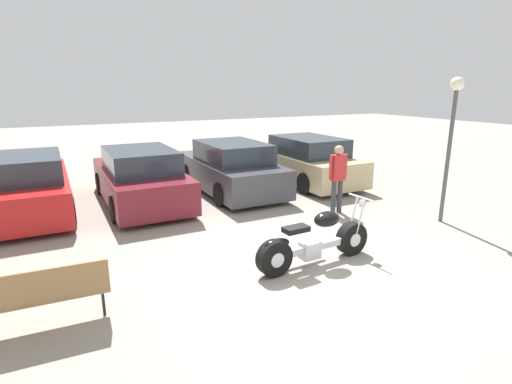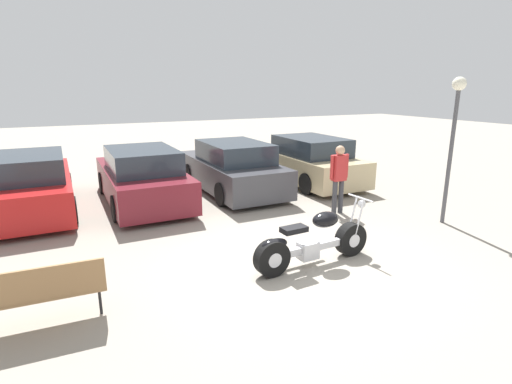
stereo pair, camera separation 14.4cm
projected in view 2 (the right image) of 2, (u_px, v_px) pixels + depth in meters
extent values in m
plane|color=gray|center=(300.00, 262.00, 7.12)|extent=(60.00, 60.00, 0.00)
cylinder|color=black|center=(351.00, 239.00, 7.37)|extent=(0.63, 0.24, 0.62)
cylinder|color=silver|center=(351.00, 239.00, 7.37)|extent=(0.26, 0.23, 0.25)
cylinder|color=black|center=(272.00, 258.00, 6.55)|extent=(0.63, 0.24, 0.62)
cylinder|color=silver|center=(272.00, 258.00, 6.55)|extent=(0.26, 0.23, 0.25)
cube|color=silver|center=(314.00, 247.00, 6.96)|extent=(1.31, 0.19, 0.12)
cube|color=silver|center=(308.00, 250.00, 6.91)|extent=(0.35, 0.26, 0.30)
ellipsoid|color=black|center=(325.00, 220.00, 6.95)|extent=(0.54, 0.35, 0.27)
cube|color=black|center=(294.00, 229.00, 6.64)|extent=(0.45, 0.27, 0.09)
ellipsoid|color=black|center=(275.00, 245.00, 6.51)|extent=(0.49, 0.23, 0.20)
cylinder|color=silver|center=(359.00, 220.00, 7.24)|extent=(0.22, 0.05, 0.77)
cylinder|color=silver|center=(352.00, 217.00, 7.39)|extent=(0.22, 0.05, 0.77)
cylinder|color=silver|center=(361.00, 198.00, 7.26)|extent=(0.07, 0.62, 0.03)
sphere|color=silver|center=(362.00, 204.00, 7.31)|extent=(0.15, 0.15, 0.15)
cylinder|color=silver|center=(292.00, 255.00, 6.93)|extent=(1.31, 0.16, 0.08)
cube|color=red|center=(31.00, 191.00, 9.86)|extent=(1.84, 4.54, 0.79)
cube|color=#28333D|center=(26.00, 166.00, 9.46)|extent=(1.62, 2.36, 0.56)
cylinder|color=black|center=(68.00, 184.00, 11.51)|extent=(0.20, 0.63, 0.63)
cylinder|color=black|center=(72.00, 210.00, 9.07)|extent=(0.20, 0.63, 0.63)
cube|color=maroon|center=(142.00, 183.00, 10.72)|extent=(1.84, 4.54, 0.79)
cube|color=#28333D|center=(142.00, 159.00, 10.31)|extent=(1.62, 2.36, 0.56)
cylinder|color=black|center=(103.00, 183.00, 11.63)|extent=(0.20, 0.63, 0.63)
cylinder|color=black|center=(162.00, 177.00, 12.37)|extent=(0.20, 0.63, 0.63)
cylinder|color=black|center=(117.00, 208.00, 9.19)|extent=(0.20, 0.63, 0.63)
cylinder|color=black|center=(189.00, 199.00, 9.92)|extent=(0.20, 0.63, 0.63)
cube|color=#3D3D42|center=(231.00, 173.00, 11.94)|extent=(1.84, 4.54, 0.79)
cube|color=#28333D|center=(234.00, 152.00, 11.53)|extent=(1.62, 2.36, 0.56)
cylinder|color=black|center=(190.00, 174.00, 12.85)|extent=(0.20, 0.63, 0.63)
cylinder|color=black|center=(239.00, 169.00, 13.58)|extent=(0.20, 0.63, 0.63)
cylinder|color=black|center=(222.00, 194.00, 10.40)|extent=(0.20, 0.63, 0.63)
cylinder|color=black|center=(279.00, 187.00, 11.14)|extent=(0.20, 0.63, 0.63)
cube|color=#C6B284|center=(306.00, 165.00, 13.06)|extent=(1.84, 4.54, 0.79)
cube|color=#28333D|center=(311.00, 146.00, 12.65)|extent=(1.62, 2.36, 0.56)
cylinder|color=black|center=(263.00, 167.00, 13.97)|extent=(0.20, 0.63, 0.63)
cylinder|color=black|center=(304.00, 163.00, 14.71)|extent=(0.20, 0.63, 0.63)
cylinder|color=black|center=(307.00, 184.00, 11.53)|extent=(0.20, 0.63, 0.63)
cylinder|color=black|center=(354.00, 178.00, 12.27)|extent=(0.20, 0.63, 0.63)
cube|color=#997047|center=(37.00, 295.00, 5.12)|extent=(1.70, 0.48, 0.05)
cube|color=#997047|center=(33.00, 286.00, 4.90)|extent=(1.68, 0.12, 0.44)
cylinder|color=black|center=(100.00, 299.00, 5.46)|extent=(0.04, 0.04, 0.45)
cylinder|color=#4C4C51|center=(450.00, 158.00, 8.84)|extent=(0.09, 0.09, 2.99)
sphere|color=white|center=(459.00, 84.00, 8.43)|extent=(0.29, 0.29, 0.29)
cylinder|color=#38383D|center=(335.00, 197.00, 9.73)|extent=(0.12, 0.12, 0.83)
cylinder|color=#38383D|center=(341.00, 197.00, 9.81)|extent=(0.12, 0.12, 0.83)
cube|color=red|center=(339.00, 168.00, 9.59)|extent=(0.34, 0.20, 0.62)
cylinder|color=red|center=(332.00, 167.00, 9.48)|extent=(0.08, 0.08, 0.57)
cylinder|color=red|center=(347.00, 166.00, 9.67)|extent=(0.08, 0.08, 0.57)
sphere|color=tan|center=(340.00, 150.00, 9.48)|extent=(0.23, 0.23, 0.23)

